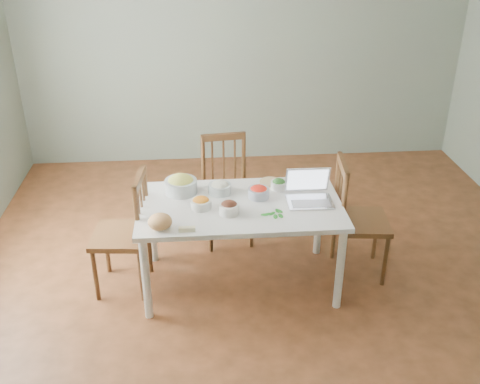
{
  "coord_description": "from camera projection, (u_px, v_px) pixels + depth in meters",
  "views": [
    {
      "loc": [
        -0.55,
        -3.63,
        2.69
      ],
      "look_at": [
        -0.25,
        -0.01,
        0.82
      ],
      "focal_mm": 41.18,
      "sensor_mm": 36.0,
      "label": 1
    }
  ],
  "objects": [
    {
      "name": "floor",
      "position": [
        270.0,
        279.0,
        4.49
      ],
      "size": [
        5.0,
        5.0,
        0.0
      ],
      "primitive_type": "cube",
      "color": "#422411",
      "rests_on": "ground"
    },
    {
      "name": "wall_back",
      "position": [
        244.0,
        45.0,
        6.08
      ],
      "size": [
        5.0,
        0.0,
        2.7
      ],
      "primitive_type": "cube",
      "color": "gray",
      "rests_on": "ground"
    },
    {
      "name": "dining_table",
      "position": [
        240.0,
        244.0,
        4.3
      ],
      "size": [
        1.53,
        0.86,
        0.72
      ],
      "primitive_type": null,
      "color": "white",
      "rests_on": "floor"
    },
    {
      "name": "chair_far",
      "position": [
        227.0,
        192.0,
        4.82
      ],
      "size": [
        0.47,
        0.45,
        0.96
      ],
      "primitive_type": null,
      "rotation": [
        0.0,
        0.0,
        0.11
      ],
      "color": "#4B2E18",
      "rests_on": "floor"
    },
    {
      "name": "chair_left",
      "position": [
        120.0,
        233.0,
        4.2
      ],
      "size": [
        0.45,
        0.47,
        0.98
      ],
      "primitive_type": null,
      "rotation": [
        0.0,
        0.0,
        -1.67
      ],
      "color": "#4B2E18",
      "rests_on": "floor"
    },
    {
      "name": "chair_right",
      "position": [
        362.0,
        219.0,
        4.37
      ],
      "size": [
        0.46,
        0.48,
        0.99
      ],
      "primitive_type": null,
      "rotation": [
        0.0,
        0.0,
        1.47
      ],
      "color": "#4B2E18",
      "rests_on": "floor"
    },
    {
      "name": "bread_boule",
      "position": [
        160.0,
        222.0,
        3.79
      ],
      "size": [
        0.21,
        0.21,
        0.11
      ],
      "primitive_type": "ellipsoid",
      "rotation": [
        0.0,
        0.0,
        0.31
      ],
      "color": "#B1834E",
      "rests_on": "dining_table"
    },
    {
      "name": "butter_stick",
      "position": [
        187.0,
        229.0,
        3.77
      ],
      "size": [
        0.12,
        0.03,
        0.03
      ],
      "primitive_type": "cube",
      "rotation": [
        0.0,
        0.0,
        0.01
      ],
      "color": "beige",
      "rests_on": "dining_table"
    },
    {
      "name": "bowl_squash",
      "position": [
        181.0,
        184.0,
        4.27
      ],
      "size": [
        0.31,
        0.31,
        0.14
      ],
      "primitive_type": null,
      "rotation": [
        0.0,
        0.0,
        -0.26
      ],
      "color": "#CACC4D",
      "rests_on": "dining_table"
    },
    {
      "name": "bowl_carrot",
      "position": [
        201.0,
        203.0,
        4.06
      ],
      "size": [
        0.2,
        0.2,
        0.09
      ],
      "primitive_type": null,
      "rotation": [
        0.0,
        0.0,
        0.39
      ],
      "color": "orange",
      "rests_on": "dining_table"
    },
    {
      "name": "bowl_onion",
      "position": [
        220.0,
        187.0,
        4.27
      ],
      "size": [
        0.22,
        0.22,
        0.1
      ],
      "primitive_type": null,
      "rotation": [
        0.0,
        0.0,
        0.31
      ],
      "color": "white",
      "rests_on": "dining_table"
    },
    {
      "name": "bowl_mushroom",
      "position": [
        229.0,
        208.0,
        3.98
      ],
      "size": [
        0.19,
        0.19,
        0.1
      ],
      "primitive_type": null,
      "rotation": [
        0.0,
        0.0,
        0.33
      ],
      "color": "#3D1A12",
      "rests_on": "dining_table"
    },
    {
      "name": "bowl_redpep",
      "position": [
        259.0,
        192.0,
        4.2
      ],
      "size": [
        0.18,
        0.18,
        0.1
      ],
      "primitive_type": null,
      "rotation": [
        0.0,
        0.0,
        -0.16
      ],
      "color": "red",
      "rests_on": "dining_table"
    },
    {
      "name": "bowl_broccoli",
      "position": [
        279.0,
        184.0,
        4.34
      ],
      "size": [
        0.14,
        0.14,
        0.08
      ],
      "primitive_type": null,
      "rotation": [
        0.0,
        0.0,
        -0.11
      ],
      "color": "#193614",
      "rests_on": "dining_table"
    },
    {
      "name": "flatbread",
      "position": [
        271.0,
        182.0,
        4.44
      ],
      "size": [
        0.21,
        0.21,
        0.02
      ],
      "primitive_type": "cylinder",
      "rotation": [
        0.0,
        0.0,
        -0.23
      ],
      "color": "tan",
      "rests_on": "dining_table"
    },
    {
      "name": "basil_bunch",
      "position": [
        272.0,
        213.0,
        3.98
      ],
      "size": [
        0.19,
        0.19,
        0.02
      ],
      "primitive_type": null,
      "color": "#14510F",
      "rests_on": "dining_table"
    },
    {
      "name": "laptop",
      "position": [
        311.0,
        189.0,
        4.09
      ],
      "size": [
        0.34,
        0.3,
        0.23
      ],
      "primitive_type": null,
      "rotation": [
        0.0,
        0.0,
        -0.01
      ],
      "color": "silver",
      "rests_on": "dining_table"
    }
  ]
}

